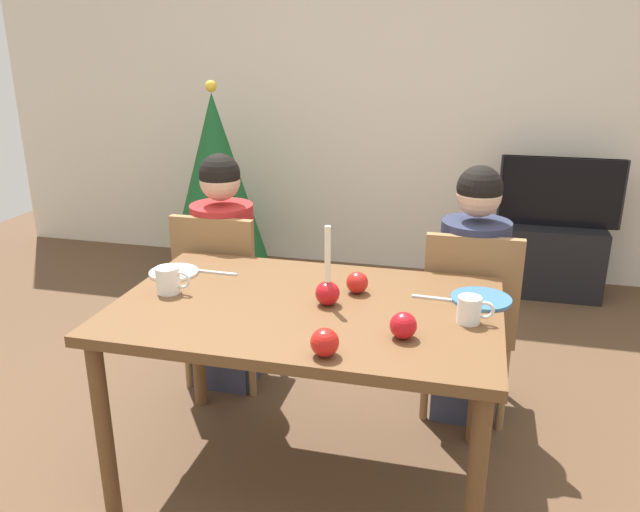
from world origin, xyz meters
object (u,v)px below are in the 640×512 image
object	(u,v)px
tv_stand	(552,259)
plate_left	(174,272)
apple_by_right_mug	(325,342)
dining_table	(307,325)
plate_right	(481,299)
candle_centerpiece	(327,289)
tv	(560,192)
apple_near_candle	(403,325)
mug_left	(169,280)
person_right_child	(470,299)
chair_left	(223,289)
mug_right	(470,310)
person_left_child	(225,276)
christmas_tree	(216,179)
apple_by_left_plate	(357,283)
chair_right	(469,313)

from	to	relation	value
tv_stand	plate_left	distance (m)	2.79
tv_stand	apple_by_right_mug	bearing A→B (deg)	-109.72
dining_table	plate_right	size ratio (longest dim) A/B	6.26
candle_centerpiece	tv	bearing A→B (deg)	65.53
dining_table	apple_near_candle	xyz separation A→B (m)	(0.38, -0.19, 0.13)
tv	mug_left	size ratio (longest dim) A/B	5.75
tv_stand	plate_left	size ratio (longest dim) A/B	3.17
person_right_child	tv_stand	world-z (taller)	person_right_child
chair_left	mug_right	distance (m)	1.36
plate_right	mug_right	world-z (taller)	mug_right
person_left_child	candle_centerpiece	bearing A→B (deg)	-43.17
person_right_child	plate_right	world-z (taller)	person_right_child
christmas_tree	mug_right	distance (m)	2.73
candle_centerpiece	apple_by_left_plate	bearing A→B (deg)	58.94
candle_centerpiece	apple_by_right_mug	xyz separation A→B (m)	(0.08, -0.38, -0.02)
mug_right	apple_by_left_plate	distance (m)	0.46
person_left_child	tv	size ratio (longest dim) A/B	1.48
person_right_child	mug_right	size ratio (longest dim) A/B	9.39
apple_by_right_mug	apple_by_left_plate	bearing A→B (deg)	90.01
dining_table	candle_centerpiece	world-z (taller)	candle_centerpiece
apple_by_left_plate	plate_left	bearing A→B (deg)	178.69
chair_right	tv	bearing A→B (deg)	72.59
person_right_child	apple_by_right_mug	size ratio (longest dim) A/B	13.05
apple_by_left_plate	mug_left	bearing A→B (deg)	-166.10
apple_by_left_plate	person_right_child	bearing A→B (deg)	48.81
chair_right	christmas_tree	world-z (taller)	christmas_tree
person_left_child	plate_left	size ratio (longest dim) A/B	5.81
person_right_child	apple_by_left_plate	world-z (taller)	person_right_child
tv_stand	apple_by_right_mug	distance (m)	2.89
tv_stand	apple_by_left_plate	distance (m)	2.41
chair_right	mug_left	xyz separation A→B (m)	(-1.12, -0.63, 0.29)
chair_right	plate_left	distance (m)	1.30
person_left_child	person_right_child	bearing A→B (deg)	0.00
mug_right	apple_near_candle	world-z (taller)	mug_right
dining_table	apple_by_right_mug	world-z (taller)	apple_by_right_mug
chair_right	tv_stand	distance (m)	1.79
tv_stand	candle_centerpiece	bearing A→B (deg)	-114.48
tv	chair_right	bearing A→B (deg)	-107.41
christmas_tree	apple_by_left_plate	xyz separation A→B (m)	(1.38, -1.88, 0.06)
apple_near_candle	apple_by_right_mug	size ratio (longest dim) A/B	0.99
christmas_tree	mug_right	bearing A→B (deg)	-48.67
christmas_tree	plate_right	world-z (taller)	christmas_tree
plate_right	apple_by_right_mug	world-z (taller)	apple_by_right_mug
person_left_child	apple_by_right_mug	bearing A→B (deg)	-53.39
candle_centerpiece	mug_right	distance (m)	0.51
chair_left	christmas_tree	world-z (taller)	christmas_tree
chair_right	apple_by_right_mug	world-z (taller)	chair_right
dining_table	person_left_child	bearing A→B (deg)	132.77
tv	candle_centerpiece	distance (m)	2.51
person_left_child	apple_by_right_mug	xyz separation A→B (m)	(0.75, -1.01, 0.23)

